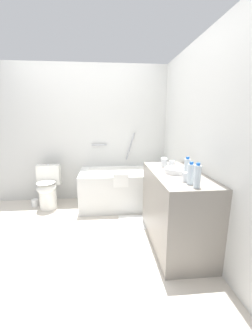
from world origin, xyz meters
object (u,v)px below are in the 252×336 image
drinking_glass_0 (164,161)px  water_bottle_2 (197,176)px  water_bottle_1 (187,168)px  drinking_glass_2 (185,177)px  sink_faucet (192,170)px  bath_mat (137,222)px  sink_basin (177,170)px  toilet_paper_roll (35,203)px  toilet (48,188)px  drinking_glass_3 (164,163)px  bathtub (123,187)px  water_bottle_0 (191,174)px  drinking_glass_1 (172,164)px

drinking_glass_0 → water_bottle_2: bearing=-87.5°
water_bottle_1 → drinking_glass_2: (-0.06, -0.13, -0.06)m
water_bottle_2 → drinking_glass_0: bearing=92.5°
drinking_glass_2 → water_bottle_2: bearing=-80.2°
sink_faucet → bath_mat: sink_faucet is taller
sink_basin → sink_faucet: sink_faucet is taller
drinking_glass_0 → bath_mat: size_ratio=0.20×
drinking_glass_0 → toilet_paper_roll: size_ratio=0.87×
bath_mat → toilet: bearing=154.1°
water_bottle_1 → drinking_glass_3: size_ratio=2.18×
bathtub → drinking_glass_2: bearing=-72.2°
bathtub → water_bottle_0: size_ratio=6.78×
sink_faucet → toilet_paper_roll: bearing=150.2°
drinking_glass_3 → drinking_glass_2: bearing=-87.6°
sink_faucet → water_bottle_0: water_bottle_0 is taller
sink_faucet → bath_mat: size_ratio=0.30×
drinking_glass_0 → drinking_glass_2: (0.01, -0.72, -0.00)m
water_bottle_1 → water_bottle_2: bearing=-95.5°
toilet → toilet_paper_roll: 0.38m
toilet_paper_roll → drinking_glass_1: bearing=-26.6°
sink_faucet → bath_mat: 1.15m
water_bottle_2 → drinking_glass_2: bearing=99.8°
bathtub → toilet_paper_roll: size_ratio=12.13×
water_bottle_2 → water_bottle_0: bearing=97.4°
water_bottle_1 → bathtub: bearing=111.6°
water_bottle_1 → drinking_glass_2: 0.15m
water_bottle_2 → drinking_glass_3: water_bottle_2 is taller
water_bottle_2 → sink_basin: bearing=89.3°
water_bottle_1 → toilet: bearing=141.9°
drinking_glass_2 → toilet: bearing=138.5°
drinking_glass_1 → toilet_paper_roll: drinking_glass_1 is taller
drinking_glass_0 → drinking_glass_1: 0.16m
drinking_glass_0 → drinking_glass_1: (0.06, -0.15, -0.00)m
water_bottle_0 → toilet_paper_roll: 2.72m
drinking_glass_0 → water_bottle_1: bearing=-83.3°
water_bottle_2 → drinking_glass_3: (-0.06, 0.82, -0.05)m
drinking_glass_1 → drinking_glass_0: bearing=109.7°
bathtub → drinking_glass_0: bearing=-58.3°
bathtub → drinking_glass_1: (0.52, -0.91, 0.58)m
drinking_glass_3 → water_bottle_0: bearing=-86.5°
drinking_glass_2 → sink_basin: bearing=83.6°
drinking_glass_0 → toilet_paper_roll: bearing=156.5°
drinking_glass_2 → drinking_glass_3: 0.64m
water_bottle_1 → sink_basin: bearing=96.6°
water_bottle_1 → toilet_paper_roll: 2.64m
bath_mat → toilet_paper_roll: (-1.63, 0.73, 0.05)m
bathtub → drinking_glass_1: bearing=-60.2°
bathtub → drinking_glass_2: size_ratio=15.48×
sink_basin → water_bottle_1: water_bottle_1 is taller
sink_basin → drinking_glass_2: size_ratio=3.16×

